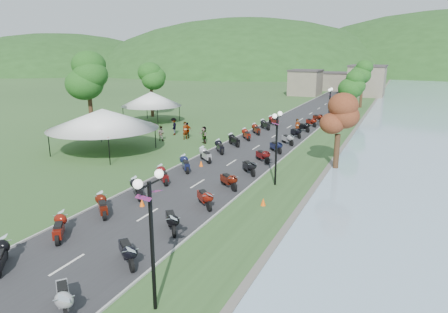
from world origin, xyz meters
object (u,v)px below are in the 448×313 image
at_px(pedestrian_b, 161,141).
at_px(streetlamp_near, 152,245).
at_px(vendor_tent_main, 104,131).
at_px(pedestrian_c, 174,135).
at_px(pedestrian_a, 186,139).

bearing_deg(pedestrian_b, streetlamp_near, 123.70).
bearing_deg(vendor_tent_main, pedestrian_c, 79.88).
height_order(streetlamp_near, pedestrian_c, streetlamp_near).
xyz_separation_m(streetlamp_near, pedestrian_a, (-13.23, 25.46, -2.50)).
distance_m(pedestrian_a, pedestrian_c, 2.80).
bearing_deg(streetlamp_near, vendor_tent_main, 134.36).
xyz_separation_m(streetlamp_near, pedestrian_b, (-15.20, 23.83, -2.50)).
bearing_deg(pedestrian_a, pedestrian_b, 160.14).
height_order(streetlamp_near, pedestrian_b, streetlamp_near).
bearing_deg(pedestrian_c, pedestrian_b, -14.71).
bearing_deg(pedestrian_c, vendor_tent_main, -31.60).
bearing_deg(vendor_tent_main, pedestrian_b, 71.74).
bearing_deg(pedestrian_a, vendor_tent_main, -176.65).
bearing_deg(pedestrian_a, pedestrian_c, 87.45).
height_order(pedestrian_b, pedestrian_c, pedestrian_c).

